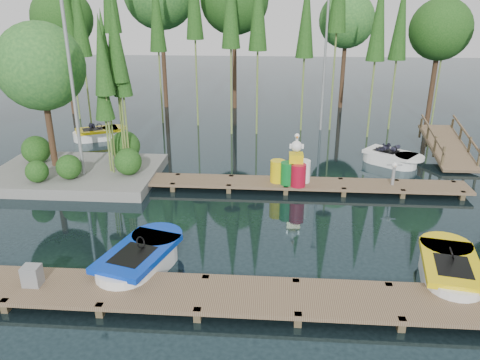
# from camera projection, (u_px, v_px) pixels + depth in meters

# --- Properties ---
(ground_plane) EXTENTS (90.00, 90.00, 0.00)m
(ground_plane) POSITION_uv_depth(u_px,v_px,m) (223.00, 217.00, 14.87)
(ground_plane) COLOR #1B2C32
(near_dock) EXTENTS (18.00, 1.50, 0.50)m
(near_dock) POSITION_uv_depth(u_px,v_px,m) (202.00, 294.00, 10.60)
(near_dock) COLOR brown
(near_dock) RESTS_ON ground
(far_dock) EXTENTS (15.00, 1.20, 0.50)m
(far_dock) POSITION_uv_depth(u_px,v_px,m) (258.00, 183.00, 17.04)
(far_dock) COLOR brown
(far_dock) RESTS_ON ground
(island) EXTENTS (6.20, 4.20, 6.75)m
(island) POSITION_uv_depth(u_px,v_px,m) (62.00, 95.00, 17.21)
(island) COLOR gray
(island) RESTS_ON ground
(tree_screen) EXTENTS (34.42, 18.53, 10.31)m
(tree_screen) POSITION_uv_depth(u_px,v_px,m) (203.00, 7.00, 22.65)
(tree_screen) COLOR #412B1B
(tree_screen) RESTS_ON ground
(lamp_island) EXTENTS (0.30, 0.30, 7.25)m
(lamp_island) POSITION_uv_depth(u_px,v_px,m) (70.00, 69.00, 16.03)
(lamp_island) COLOR gray
(lamp_island) RESTS_ON ground
(lamp_rear) EXTENTS (0.30, 0.30, 7.25)m
(lamp_rear) POSITION_uv_depth(u_px,v_px,m) (326.00, 47.00, 23.27)
(lamp_rear) COLOR gray
(lamp_rear) RESTS_ON ground
(ramp) EXTENTS (1.50, 3.94, 1.49)m
(ramp) POSITION_uv_depth(u_px,v_px,m) (447.00, 146.00, 20.08)
(ramp) COLOR brown
(ramp) RESTS_ON ground
(boat_blue) EXTENTS (2.12, 3.23, 1.00)m
(boat_blue) POSITION_uv_depth(u_px,v_px,m) (140.00, 261.00, 11.85)
(boat_blue) COLOR white
(boat_blue) RESTS_ON ground
(boat_yellow_near) EXTENTS (1.80, 3.06, 0.97)m
(boat_yellow_near) POSITION_uv_depth(u_px,v_px,m) (449.00, 272.00, 11.41)
(boat_yellow_near) COLOR white
(boat_yellow_near) RESTS_ON ground
(boat_yellow_far) EXTENTS (2.78, 2.17, 1.27)m
(boat_yellow_far) POSITION_uv_depth(u_px,v_px,m) (98.00, 134.00, 23.06)
(boat_yellow_far) COLOR white
(boat_yellow_far) RESTS_ON ground
(boat_white_far) EXTENTS (2.73, 2.51, 1.22)m
(boat_white_far) POSITION_uv_depth(u_px,v_px,m) (391.00, 158.00, 19.58)
(boat_white_far) COLOR white
(boat_white_far) RESTS_ON ground
(utility_cabinet) EXTENTS (0.40, 0.34, 0.49)m
(utility_cabinet) POSITION_uv_depth(u_px,v_px,m) (32.00, 276.00, 10.76)
(utility_cabinet) COLOR gray
(utility_cabinet) RESTS_ON near_dock
(yellow_barrel) EXTENTS (0.53, 0.53, 0.80)m
(yellow_barrel) POSITION_uv_depth(u_px,v_px,m) (278.00, 171.00, 16.82)
(yellow_barrel) COLOR yellow
(yellow_barrel) RESTS_ON far_dock
(drum_cluster) EXTENTS (1.07, 0.98, 1.85)m
(drum_cluster) POSITION_uv_depth(u_px,v_px,m) (296.00, 169.00, 16.58)
(drum_cluster) COLOR #0C6E25
(drum_cluster) RESTS_ON far_dock
(seagull_post) EXTENTS (0.53, 0.29, 0.85)m
(seagull_post) POSITION_uv_depth(u_px,v_px,m) (394.00, 170.00, 16.47)
(seagull_post) COLOR gray
(seagull_post) RESTS_ON far_dock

